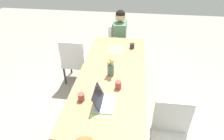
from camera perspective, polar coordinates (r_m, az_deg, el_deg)
ground_plane at (r=3.35m, az=-0.00°, el=-11.44°), size 10.00×10.00×0.00m
dining_table at (r=2.91m, az=-0.00°, el=-1.98°), size 2.37×0.93×0.75m
chair_head_right_left_mid at (r=4.34m, az=1.30°, el=8.19°), size 0.44×0.44×0.90m
person_head_right_left_mid at (r=4.27m, az=2.22°, el=8.12°), size 0.40×0.36×1.19m
chair_far_left_far at (r=3.74m, az=-10.58°, el=3.05°), size 0.44×0.44×0.90m
chair_near_right_near at (r=2.49m, az=16.39°, el=-17.24°), size 0.44×0.44×0.90m
flower_vase at (r=2.76m, az=-0.36°, el=0.75°), size 0.10×0.11×0.27m
placemat_head_left_left_near at (r=2.34m, az=-2.35°, el=-10.48°), size 0.36×0.26×0.00m
placemat_head_right_left_mid at (r=3.46m, az=1.28°, el=5.80°), size 0.38×0.28×0.00m
laptop_head_left_left_near at (r=2.34m, az=-2.71°, el=-8.93°), size 0.32×0.22×0.20m
coffee_mug_near_left at (r=2.56m, az=1.76°, el=-4.26°), size 0.08×0.08×0.10m
coffee_mug_near_right at (r=3.51m, az=5.73°, el=6.85°), size 0.08×0.08×0.09m
coffee_mug_centre_left at (r=2.42m, az=-8.75°, el=-7.57°), size 0.08×0.08×0.09m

